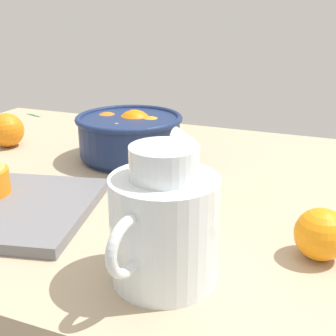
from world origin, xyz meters
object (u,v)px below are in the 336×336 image
Objects in this scene: fruit_bowl at (129,135)px; loose_orange_1 at (321,234)px; juice_pitcher at (164,231)px; loose_orange_2 at (7,130)px.

loose_orange_1 is (40.93, -27.10, -1.87)cm from fruit_bowl.
juice_pitcher is at bearing -58.45° from fruit_bowl.
loose_orange_2 reaches higher than loose_orange_1.
fruit_bowl is 3.29× the size of loose_orange_1.
juice_pitcher is at bearing -33.33° from loose_orange_2.
loose_orange_2 is at bearing 146.67° from juice_pitcher.
fruit_bowl is 49.12cm from loose_orange_1.
juice_pitcher is (23.73, -38.65, 1.02)cm from fruit_bowl.
juice_pitcher is 64.90cm from loose_orange_2.
loose_orange_1 is at bearing -18.64° from loose_orange_2.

